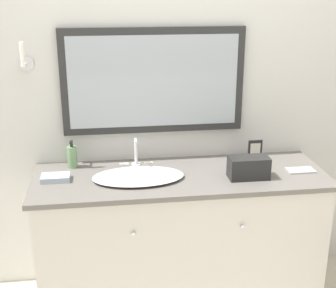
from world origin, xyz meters
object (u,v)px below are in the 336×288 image
(sink_basin, at_px, (138,176))
(picture_frame, at_px, (255,150))
(appliance_box, at_px, (249,168))
(soap_bottle, at_px, (72,157))

(sink_basin, relative_size, picture_frame, 3.88)
(appliance_box, relative_size, picture_frame, 1.69)
(soap_bottle, height_order, picture_frame, soap_bottle)
(sink_basin, bearing_deg, picture_frame, 13.99)
(soap_bottle, bearing_deg, sink_basin, -30.82)
(sink_basin, xyz_separation_m, appliance_box, (0.65, -0.08, 0.05))
(soap_bottle, bearing_deg, picture_frame, -2.08)
(appliance_box, xyz_separation_m, picture_frame, (0.12, 0.27, 0.00))
(soap_bottle, distance_m, picture_frame, 1.17)
(appliance_box, bearing_deg, sink_basin, 173.13)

